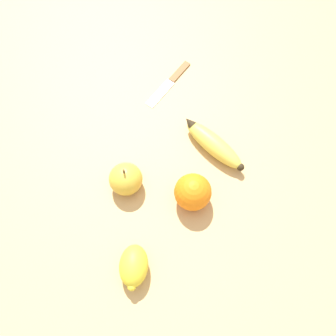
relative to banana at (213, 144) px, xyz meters
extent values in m
plane|color=tan|center=(0.18, -0.02, -0.02)|extent=(3.00, 3.00, 0.00)
ellipsoid|color=#DBCC4C|center=(0.00, 0.00, 0.00)|extent=(0.07, 0.17, 0.04)
cone|color=#2D2314|center=(0.01, -0.07, 0.01)|extent=(0.03, 0.03, 0.03)
sphere|color=#2D2314|center=(-0.01, 0.08, 0.00)|extent=(0.02, 0.02, 0.02)
sphere|color=orange|center=(0.11, 0.07, 0.02)|extent=(0.08, 0.08, 0.08)
ellipsoid|color=gold|center=(0.21, -0.04, 0.01)|extent=(0.07, 0.07, 0.06)
cylinder|color=#4C3319|center=(0.21, -0.04, 0.05)|extent=(0.00, 0.00, 0.01)
ellipsoid|color=yellow|center=(0.30, 0.12, 0.01)|extent=(0.10, 0.10, 0.06)
sphere|color=yellow|center=(0.32, 0.15, 0.01)|extent=(0.02, 0.02, 0.02)
cube|color=silver|center=(0.01, -0.19, -0.02)|extent=(0.09, 0.05, 0.00)
cube|color=brown|center=(-0.07, -0.22, -0.02)|extent=(0.07, 0.04, 0.01)
camera|label=1|loc=(0.33, 0.28, 0.78)|focal=42.00mm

